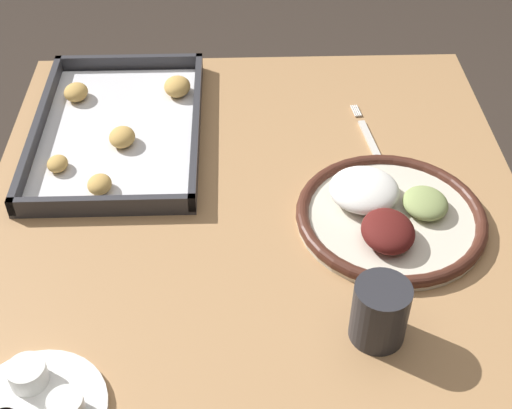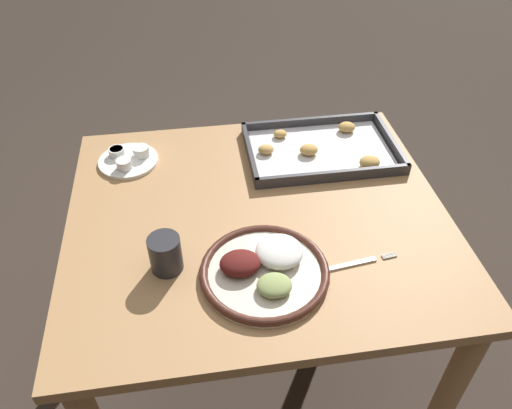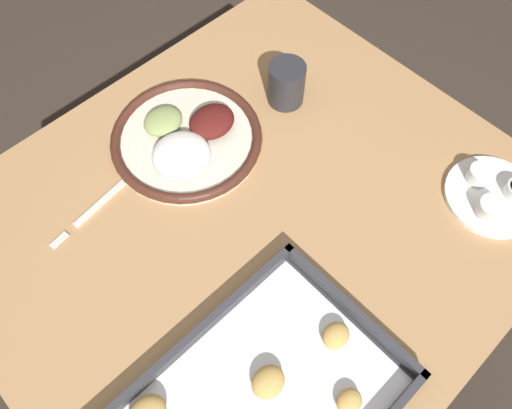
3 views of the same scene
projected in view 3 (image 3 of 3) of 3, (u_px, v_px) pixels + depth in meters
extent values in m
plane|color=#382D26|center=(255.00, 326.00, 1.51)|extent=(8.00, 8.00, 0.00)
cube|color=#AD7F51|center=(254.00, 218.00, 0.90)|extent=(0.97, 0.86, 0.03)
cylinder|color=#AD7F51|center=(272.00, 105.00, 1.49)|extent=(0.06, 0.06, 0.68)
cylinder|color=#AD7F51|center=(16.00, 296.00, 1.20)|extent=(0.06, 0.06, 0.68)
cylinder|color=#AD7F51|center=(488.00, 277.00, 1.22)|extent=(0.06, 0.06, 0.68)
cylinder|color=beige|center=(187.00, 140.00, 0.96)|extent=(0.29, 0.29, 0.01)
torus|color=#472319|center=(187.00, 138.00, 0.96)|extent=(0.29, 0.29, 0.02)
ellipsoid|color=white|center=(182.00, 155.00, 0.92)|extent=(0.11, 0.11, 0.04)
ellipsoid|color=#511614|center=(212.00, 121.00, 0.96)|extent=(0.09, 0.08, 0.04)
ellipsoid|color=#8C9E5B|center=(163.00, 121.00, 0.96)|extent=(0.08, 0.07, 0.03)
cube|color=silver|center=(111.00, 194.00, 0.91)|extent=(0.17, 0.03, 0.00)
cylinder|color=silver|center=(57.00, 239.00, 0.86)|extent=(0.04, 0.01, 0.00)
cylinder|color=silver|center=(59.00, 240.00, 0.86)|extent=(0.04, 0.01, 0.00)
cylinder|color=silver|center=(60.00, 241.00, 0.86)|extent=(0.04, 0.01, 0.00)
cylinder|color=silver|center=(61.00, 242.00, 0.86)|extent=(0.04, 0.01, 0.00)
cylinder|color=white|center=(492.00, 196.00, 0.90)|extent=(0.17, 0.17, 0.01)
cylinder|color=silver|center=(479.00, 175.00, 0.90)|extent=(0.04, 0.04, 0.03)
cylinder|color=#B22819|center=(482.00, 171.00, 0.89)|extent=(0.04, 0.04, 0.01)
cylinder|color=silver|center=(491.00, 209.00, 0.87)|extent=(0.05, 0.05, 0.03)
cylinder|color=#51992D|center=(494.00, 205.00, 0.86)|extent=(0.04, 0.04, 0.01)
cube|color=#333338|center=(191.00, 339.00, 0.76)|extent=(0.44, 0.01, 0.03)
cube|color=#333338|center=(352.00, 310.00, 0.78)|extent=(0.01, 0.29, 0.03)
ellipsoid|color=tan|center=(349.00, 401.00, 0.72)|extent=(0.04, 0.03, 0.02)
ellipsoid|color=tan|center=(336.00, 335.00, 0.76)|extent=(0.05, 0.04, 0.03)
ellipsoid|color=tan|center=(268.00, 382.00, 0.73)|extent=(0.05, 0.04, 0.03)
cylinder|color=#28282D|center=(286.00, 84.00, 0.98)|extent=(0.07, 0.07, 0.09)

